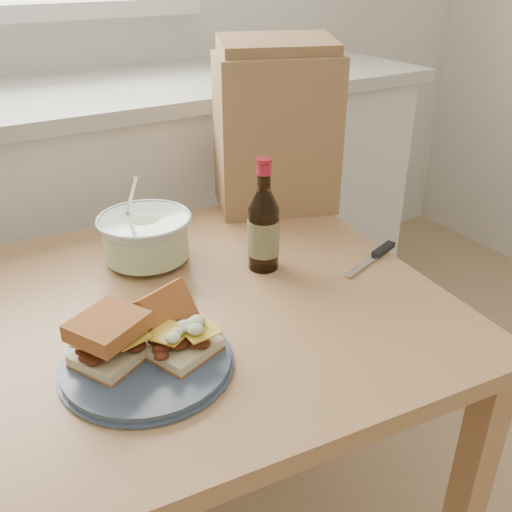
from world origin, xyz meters
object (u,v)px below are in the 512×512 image
beer_bottle (264,228)px  paper_bag (276,134)px  dining_table (218,338)px  coleslaw_bowl (146,240)px  plate (147,362)px

beer_bottle → paper_bag: size_ratio=0.63×
dining_table → beer_bottle: (0.14, 0.05, 0.19)m
coleslaw_bowl → beer_bottle: bearing=-37.7°
beer_bottle → paper_bag: bearing=43.9°
dining_table → coleslaw_bowl: 0.26m
dining_table → paper_bag: paper_bag is taller
dining_table → coleslaw_bowl: size_ratio=4.58×
beer_bottle → paper_bag: 0.35m
coleslaw_bowl → paper_bag: 0.44m
dining_table → plate: 0.26m
plate → paper_bag: 0.73m
plate → beer_bottle: 0.39m
beer_bottle → coleslaw_bowl: bearing=133.5°
dining_table → beer_bottle: 0.24m
plate → coleslaw_bowl: bearing=67.8°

